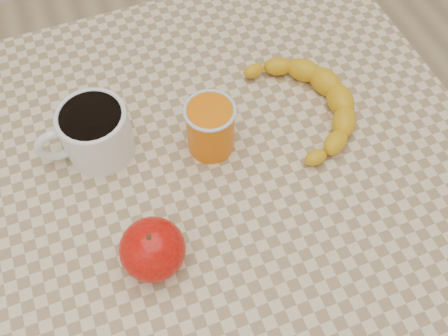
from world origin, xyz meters
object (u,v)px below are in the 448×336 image
object	(u,v)px
coffee_mug	(94,132)
banana	(306,104)
orange_juice_glass	(210,127)
apple	(153,249)
table	(224,202)

from	to	relation	value
coffee_mug	banana	size ratio (longest dim) A/B	0.53
orange_juice_glass	apple	xyz separation A→B (m)	(-0.13, -0.15, -0.01)
apple	coffee_mug	bearing A→B (deg)	97.36
table	orange_juice_glass	size ratio (longest dim) A/B	9.11
coffee_mug	orange_juice_glass	distance (m)	0.17
coffee_mug	apple	bearing A→B (deg)	-82.64
apple	banana	bearing A→B (deg)	27.34
orange_juice_glass	apple	distance (m)	0.20
coffee_mug	table	bearing A→B (deg)	-34.86
orange_juice_glass	banana	bearing A→B (deg)	1.67
table	coffee_mug	xyz separation A→B (m)	(-0.16, 0.11, 0.13)
orange_juice_glass	coffee_mug	bearing A→B (deg)	161.61
orange_juice_glass	banana	distance (m)	0.16
coffee_mug	banana	xyz separation A→B (m)	(0.32, -0.05, -0.03)
orange_juice_glass	banana	world-z (taller)	orange_juice_glass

